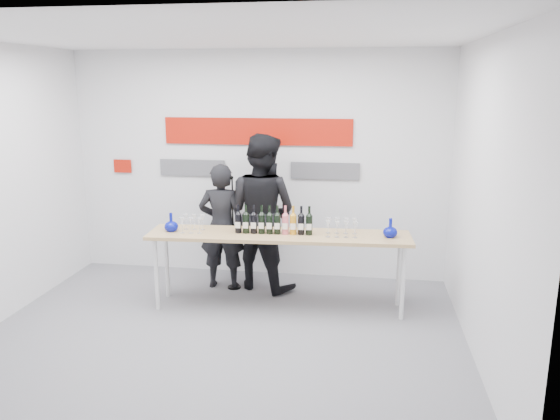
{
  "coord_description": "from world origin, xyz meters",
  "views": [
    {
      "loc": [
        1.39,
        -5.09,
        2.57
      ],
      "look_at": [
        0.47,
        0.93,
        1.15
      ],
      "focal_mm": 35.0,
      "sensor_mm": 36.0,
      "label": 1
    }
  ],
  "objects": [
    {
      "name": "mic_stand",
      "position": [
        -0.2,
        1.35,
        0.45
      ],
      "size": [
        0.17,
        0.17,
        1.47
      ],
      "rotation": [
        0.0,
        0.0,
        0.36
      ],
      "color": "black",
      "rests_on": "ground"
    },
    {
      "name": "wine_bottles",
      "position": [
        0.41,
        0.82,
        1.06
      ],
      "size": [
        0.89,
        0.12,
        0.33
      ],
      "rotation": [
        0.0,
        0.0,
        0.05
      ],
      "color": "black",
      "rests_on": "tasting_table"
    },
    {
      "name": "presenter_left",
      "position": [
        -0.35,
        1.38,
        0.8
      ],
      "size": [
        0.6,
        0.41,
        1.61
      ],
      "primitive_type": "imported",
      "rotation": [
        0.0,
        0.0,
        3.18
      ],
      "color": "black",
      "rests_on": "ground"
    },
    {
      "name": "glasses_right",
      "position": [
        1.18,
        0.87,
        0.99
      ],
      "size": [
        0.37,
        0.24,
        0.18
      ],
      "color": "silver",
      "rests_on": "tasting_table"
    },
    {
      "name": "tasting_table",
      "position": [
        0.47,
        0.83,
        0.83
      ],
      "size": [
        3.01,
        0.75,
        0.9
      ],
      "rotation": [
        0.0,
        0.0,
        0.05
      ],
      "color": "tan",
      "rests_on": "ground"
    },
    {
      "name": "back_wall",
      "position": [
        0.0,
        2.0,
        1.5
      ],
      "size": [
        5.0,
        0.04,
        3.0
      ],
      "primitive_type": "cube",
      "color": "silver",
      "rests_on": "ground"
    },
    {
      "name": "presenter_right",
      "position": [
        0.15,
        1.47,
        0.99
      ],
      "size": [
        1.17,
        1.06,
        1.97
      ],
      "primitive_type": "imported",
      "rotation": [
        0.0,
        0.0,
        2.74
      ],
      "color": "black",
      "rests_on": "ground"
    },
    {
      "name": "decanter_right",
      "position": [
        1.71,
        0.89,
        1.0
      ],
      "size": [
        0.16,
        0.16,
        0.21
      ],
      "primitive_type": null,
      "color": "#070F8B",
      "rests_on": "tasting_table"
    },
    {
      "name": "glasses_left",
      "position": [
        -0.53,
        0.78,
        0.99
      ],
      "size": [
        0.27,
        0.23,
        0.18
      ],
      "color": "silver",
      "rests_on": "tasting_table"
    },
    {
      "name": "ground",
      "position": [
        0.0,
        0.0,
        0.0
      ],
      "size": [
        5.0,
        5.0,
        0.0
      ],
      "primitive_type": "plane",
      "color": "slate",
      "rests_on": "ground"
    },
    {
      "name": "decanter_left",
      "position": [
        -0.78,
        0.75,
        1.0
      ],
      "size": [
        0.16,
        0.16,
        0.21
      ],
      "primitive_type": null,
      "color": "#070F8B",
      "rests_on": "tasting_table"
    },
    {
      "name": "signage",
      "position": [
        -0.06,
        1.97,
        1.81
      ],
      "size": [
        3.38,
        0.02,
        0.79
      ],
      "color": "#AF1507",
      "rests_on": "back_wall"
    }
  ]
}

